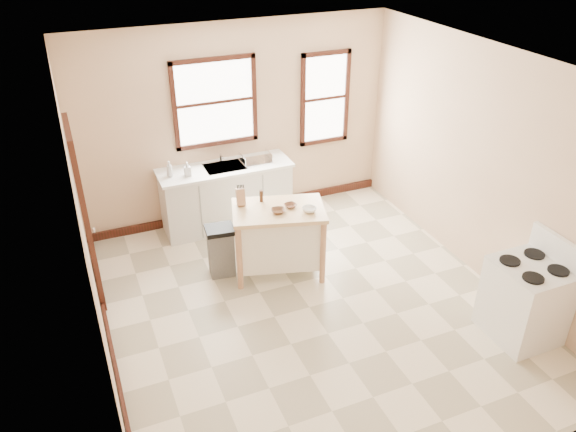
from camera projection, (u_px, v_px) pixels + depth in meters
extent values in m
plane|color=#F4E4C2|center=(309.00, 307.00, 6.53)|extent=(5.00, 5.00, 0.00)
plane|color=white|center=(315.00, 67.00, 5.15)|extent=(5.00, 5.00, 0.00)
cube|color=beige|center=(237.00, 124.00, 7.84)|extent=(4.50, 0.04, 2.80)
cube|color=beige|center=(87.00, 247.00, 5.09)|extent=(0.04, 5.00, 2.80)
cube|color=beige|center=(485.00, 167.00, 6.59)|extent=(0.04, 5.00, 2.80)
cube|color=black|center=(85.00, 214.00, 6.31)|extent=(0.06, 0.90, 2.10)
cube|color=black|center=(242.00, 208.00, 8.48)|extent=(4.50, 0.04, 0.12)
cube|color=black|center=(113.00, 356.00, 5.76)|extent=(0.04, 5.00, 0.12)
cylinder|color=silver|center=(220.00, 154.00, 7.83)|extent=(0.03, 0.03, 0.22)
imported|color=#B2B2B2|center=(169.00, 169.00, 7.42)|extent=(0.10, 0.10, 0.22)
imported|color=#B2B2B2|center=(187.00, 169.00, 7.45)|extent=(0.09, 0.10, 0.19)
cylinder|color=#3B2110|center=(261.00, 196.00, 6.85)|extent=(0.06, 0.06, 0.15)
imported|color=brown|center=(278.00, 211.00, 6.64)|extent=(0.20, 0.20, 0.04)
imported|color=brown|center=(290.00, 206.00, 6.76)|extent=(0.17, 0.17, 0.04)
imported|color=white|center=(309.00, 210.00, 6.65)|extent=(0.22, 0.22, 0.05)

